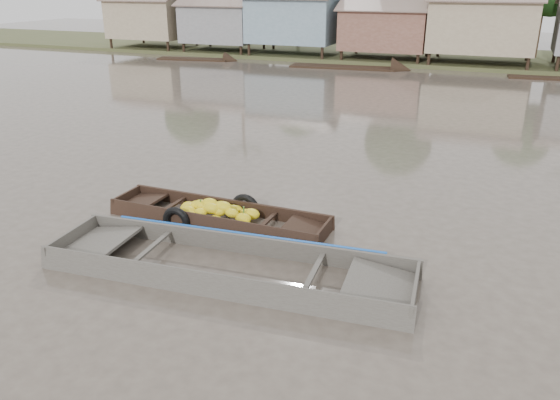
% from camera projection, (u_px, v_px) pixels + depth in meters
% --- Properties ---
extents(ground, '(120.00, 120.00, 0.00)m').
position_uv_depth(ground, '(268.00, 241.00, 11.94)').
color(ground, '#4F463C').
rests_on(ground, ground).
extents(riverbank, '(120.00, 12.47, 10.22)m').
position_uv_depth(riverbank, '(495.00, 16.00, 37.10)').
color(riverbank, '#384723').
rests_on(riverbank, ground).
extents(banana_boat, '(5.34, 1.45, 0.77)m').
position_uv_depth(banana_boat, '(217.00, 216.00, 12.86)').
color(banana_boat, black).
rests_on(banana_boat, ground).
extents(viewer_boat, '(7.34, 2.48, 0.58)m').
position_uv_depth(viewer_boat, '(229.00, 271.00, 10.59)').
color(viewer_boat, '#443F39').
rests_on(viewer_boat, ground).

